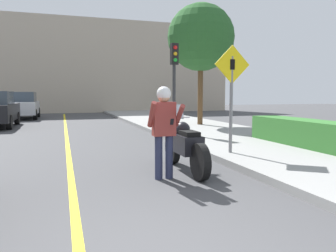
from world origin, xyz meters
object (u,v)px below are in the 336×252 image
street_tree (201,38)px  person_biker (164,123)px  crossing_sign (232,89)px  parked_car_silver (22,105)px  traffic_light (174,70)px  motorcycle (185,146)px

street_tree → person_biker: bearing=-117.4°
street_tree → crossing_sign: bearing=-107.8°
crossing_sign → person_biker: bearing=-147.3°
person_biker → crossing_sign: 2.57m
street_tree → parked_car_silver: bearing=135.2°
person_biker → street_tree: street_tree is taller
traffic_light → street_tree: street_tree is taller
crossing_sign → parked_car_silver: 16.67m
crossing_sign → traffic_light: (0.08, 4.40, 0.73)m
parked_car_silver → traffic_light: bearing=-60.2°
motorcycle → traffic_light: (1.59, 5.27, 1.89)m
crossing_sign → traffic_light: size_ratio=0.79×
traffic_light → parked_car_silver: (-6.31, 11.04, -1.55)m
person_biker → parked_car_silver: size_ratio=0.40×
traffic_light → parked_car_silver: size_ratio=0.77×
motorcycle → person_biker: 0.91m
person_biker → crossing_sign: size_ratio=0.66×
person_biker → parked_car_silver: bearing=103.9°
traffic_light → parked_car_silver: 12.81m
motorcycle → traffic_light: size_ratio=0.69×
street_tree → traffic_light: bearing=-129.7°
person_biker → street_tree: 9.92m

